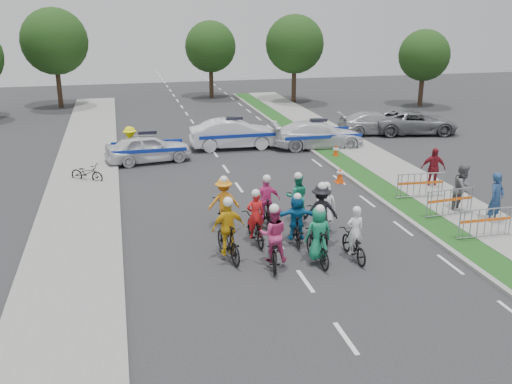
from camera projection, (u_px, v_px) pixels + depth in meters
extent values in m
plane|color=#28282B|center=(305.00, 281.00, 16.16)|extent=(90.00, 90.00, 0.00)
cube|color=gray|center=(390.00, 207.00, 21.91)|extent=(0.20, 60.00, 0.12)
cube|color=#154215|center=(407.00, 206.00, 22.07)|extent=(1.20, 60.00, 0.11)
cube|color=gray|center=(448.00, 202.00, 22.47)|extent=(2.40, 60.00, 0.13)
cube|color=gray|center=(76.00, 234.00, 19.29)|extent=(3.00, 60.00, 0.13)
imported|color=black|center=(353.00, 245.00, 17.47)|extent=(0.62, 1.72, 0.90)
imported|color=white|center=(355.00, 231.00, 17.28)|extent=(0.55, 0.37, 1.50)
sphere|color=white|center=(357.00, 210.00, 17.02)|extent=(0.26, 0.26, 0.26)
imported|color=black|center=(317.00, 246.00, 17.15)|extent=(0.58, 1.83, 1.09)
imported|color=#198B5D|center=(319.00, 233.00, 16.96)|extent=(0.82, 0.55, 1.64)
sphere|color=white|center=(320.00, 209.00, 16.68)|extent=(0.28, 0.28, 0.28)
imported|color=black|center=(273.00, 250.00, 17.01)|extent=(1.06, 2.05, 1.03)
imported|color=#CF3979|center=(273.00, 234.00, 16.80)|extent=(0.94, 0.80, 1.71)
sphere|color=white|center=(274.00, 209.00, 16.50)|extent=(0.30, 0.30, 0.30)
imported|color=black|center=(228.00, 241.00, 17.42)|extent=(0.85, 2.01, 1.17)
imported|color=yellow|center=(228.00, 227.00, 17.23)|extent=(1.08, 0.58, 1.76)
sphere|color=white|center=(228.00, 202.00, 16.92)|extent=(0.30, 0.30, 0.30)
imported|color=black|center=(320.00, 225.00, 18.84)|extent=(0.94, 2.08, 1.06)
imported|color=black|center=(321.00, 211.00, 18.63)|extent=(1.21, 0.79, 1.76)
sphere|color=white|center=(322.00, 187.00, 18.32)|extent=(0.31, 0.31, 0.31)
imported|color=black|center=(296.00, 229.00, 18.63)|extent=(0.70, 1.72, 1.01)
imported|color=#1770B0|center=(296.00, 217.00, 18.44)|extent=(1.45, 0.63, 1.51)
sphere|color=white|center=(297.00, 197.00, 18.18)|extent=(0.26, 0.26, 0.26)
imported|color=black|center=(255.00, 229.00, 18.68)|extent=(0.70, 1.85, 0.96)
imported|color=red|center=(255.00, 215.00, 18.48)|extent=(0.60, 0.40, 1.60)
sphere|color=white|center=(256.00, 193.00, 18.20)|extent=(0.28, 0.28, 0.28)
imported|color=black|center=(324.00, 216.00, 19.71)|extent=(0.80, 1.75, 1.02)
imported|color=white|center=(325.00, 205.00, 19.52)|extent=(0.83, 0.62, 1.52)
sphere|color=white|center=(327.00, 186.00, 19.26)|extent=(0.26, 0.26, 0.26)
imported|color=black|center=(296.00, 209.00, 20.40)|extent=(1.01, 1.96, 0.98)
imported|color=#1C9B74|center=(297.00, 196.00, 20.20)|extent=(0.90, 0.76, 1.64)
sphere|color=white|center=(298.00, 176.00, 19.91)|extent=(0.28, 0.28, 0.28)
imported|color=black|center=(266.00, 212.00, 20.00)|extent=(0.60, 1.86, 1.11)
imported|color=#F544A3|center=(266.00, 200.00, 19.81)|extent=(0.99, 0.45, 1.66)
sphere|color=white|center=(267.00, 179.00, 19.52)|extent=(0.29, 0.29, 0.29)
imported|color=black|center=(224.00, 215.00, 19.85)|extent=(0.71, 1.93, 1.00)
imported|color=orange|center=(224.00, 201.00, 19.65)|extent=(1.09, 0.65, 1.67)
sphere|color=white|center=(224.00, 180.00, 19.35)|extent=(0.29, 0.29, 0.29)
imported|color=silver|center=(148.00, 148.00, 28.25)|extent=(4.40, 2.32, 1.43)
imported|color=silver|center=(234.00, 134.00, 30.96)|extent=(4.85, 1.85, 1.58)
imported|color=silver|center=(318.00, 135.00, 31.08)|extent=(5.21, 2.57, 1.46)
imported|color=#AAAAAF|center=(376.00, 123.00, 34.43)|extent=(4.75, 2.41, 1.32)
imported|color=slate|center=(415.00, 122.00, 34.50)|extent=(5.42, 3.24, 1.41)
imported|color=navy|center=(496.00, 199.00, 20.14)|extent=(0.81, 0.69, 1.89)
imported|color=slate|center=(463.00, 189.00, 21.23)|extent=(1.16, 1.12, 1.89)
imported|color=maroon|center=(433.00, 168.00, 24.09)|extent=(1.11, 0.68, 1.77)
imported|color=#FFFA0D|center=(131.00, 145.00, 28.00)|extent=(1.34, 1.28, 1.83)
cube|color=#F24C0C|center=(340.00, 182.00, 25.15)|extent=(0.40, 0.40, 0.03)
cone|color=#F24C0C|center=(340.00, 175.00, 25.05)|extent=(0.36, 0.36, 0.70)
cylinder|color=silver|center=(340.00, 173.00, 25.02)|extent=(0.29, 0.29, 0.08)
cube|color=#F24C0C|center=(336.00, 157.00, 29.23)|extent=(0.40, 0.40, 0.03)
cone|color=#F24C0C|center=(336.00, 151.00, 29.13)|extent=(0.36, 0.36, 0.70)
cylinder|color=silver|center=(336.00, 149.00, 29.10)|extent=(0.29, 0.29, 0.08)
imported|color=black|center=(87.00, 173.00, 25.08)|extent=(1.65, 1.33, 0.84)
cylinder|color=#382619|center=(294.00, 82.00, 45.37)|extent=(0.36, 0.36, 3.25)
sphere|color=#183310|center=(295.00, 44.00, 44.46)|extent=(4.55, 4.55, 4.55)
cylinder|color=#382619|center=(421.00, 88.00, 43.79)|extent=(0.36, 0.36, 2.75)
sphere|color=#183310|center=(424.00, 55.00, 43.02)|extent=(3.85, 3.85, 3.85)
cylinder|color=#382619|center=(59.00, 84.00, 43.12)|extent=(0.36, 0.36, 3.50)
sphere|color=#183310|center=(54.00, 41.00, 42.13)|extent=(4.90, 4.90, 4.90)
cylinder|color=#382619|center=(211.00, 80.00, 47.75)|extent=(0.36, 0.36, 3.00)
sphere|color=#183310|center=(210.00, 47.00, 46.90)|extent=(4.20, 4.20, 4.20)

